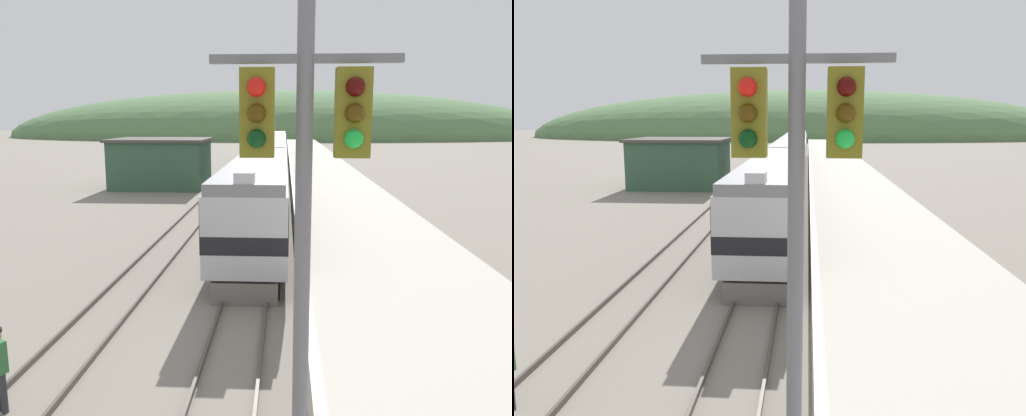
% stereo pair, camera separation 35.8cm
% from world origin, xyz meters
% --- Properties ---
extents(track_main, '(1.52, 180.00, 0.16)m').
position_xyz_m(track_main, '(0.00, 70.00, 0.08)').
color(track_main, '#4C443D').
rests_on(track_main, ground).
extents(track_siding, '(1.52, 180.00, 0.16)m').
position_xyz_m(track_siding, '(-4.23, 70.00, 0.08)').
color(track_siding, '#4C443D').
rests_on(track_siding, ground).
extents(platform, '(6.41, 140.00, 1.13)m').
position_xyz_m(platform, '(5.01, 50.00, 0.56)').
color(platform, '#BCB5A5').
rests_on(platform, ground).
extents(distant_hills, '(180.08, 81.03, 30.01)m').
position_xyz_m(distant_hills, '(0.00, 167.84, 0.00)').
color(distant_hills, '#517547').
rests_on(distant_hills, ground).
extents(station_shed, '(8.34, 7.08, 4.29)m').
position_xyz_m(station_shed, '(-9.60, 44.34, 2.16)').
color(station_shed, '#385B42').
rests_on(station_shed, ground).
extents(express_train_lead_car, '(2.86, 20.10, 4.35)m').
position_xyz_m(express_train_lead_car, '(0.00, 25.90, 2.18)').
color(express_train_lead_car, black).
rests_on(express_train_lead_car, ground).
extents(carriage_second, '(2.85, 22.65, 3.99)m').
position_xyz_m(carriage_second, '(0.00, 48.39, 2.17)').
color(carriage_second, black).
rests_on(carriage_second, ground).
extents(carriage_third, '(2.85, 22.65, 3.99)m').
position_xyz_m(carriage_third, '(0.00, 71.92, 2.17)').
color(carriage_third, black).
rests_on(carriage_third, ground).
extents(signal_mast_main, '(2.20, 0.42, 7.59)m').
position_xyz_m(signal_mast_main, '(1.50, 6.64, 4.98)').
color(signal_mast_main, slate).
rests_on(signal_mast_main, ground).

